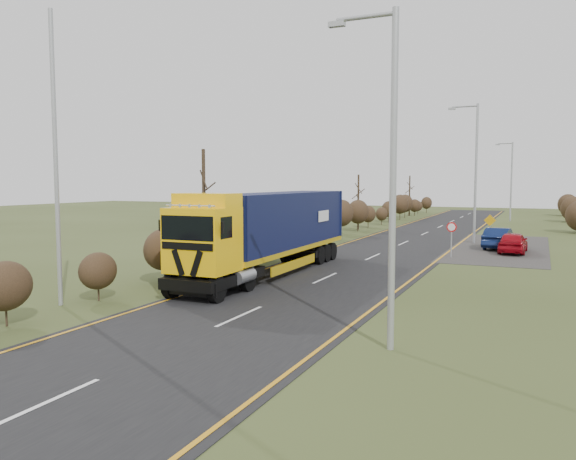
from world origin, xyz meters
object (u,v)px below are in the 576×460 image
(car_blue_sedan, at_px, (499,238))
(streetlight_near, at_px, (389,166))
(lorry, at_px, (270,227))
(car_red_hatchback, at_px, (513,243))
(speed_sign, at_px, (451,233))

(car_blue_sedan, relative_size, streetlight_near, 0.47)
(streetlight_near, bearing_deg, lorry, 130.49)
(car_red_hatchback, bearing_deg, speed_sign, 49.88)
(car_blue_sedan, xyz_separation_m, streetlight_near, (-1.17, -24.92, 4.17))
(streetlight_near, xyz_separation_m, speed_sign, (-1.09, 19.23, -3.44))
(car_red_hatchback, height_order, car_blue_sedan, car_blue_sedan)
(lorry, distance_m, speed_sign, 12.04)
(car_blue_sedan, distance_m, speed_sign, 6.16)
(car_red_hatchback, distance_m, speed_sign, 4.84)
(car_red_hatchback, xyz_separation_m, streetlight_near, (-2.12, -22.78, 4.20))
(car_red_hatchback, height_order, speed_sign, speed_sign)
(streetlight_near, relative_size, speed_sign, 4.27)
(car_blue_sedan, bearing_deg, streetlight_near, 93.57)
(lorry, xyz_separation_m, car_blue_sedan, (9.26, 15.44, -1.58))
(lorry, distance_m, streetlight_near, 12.73)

